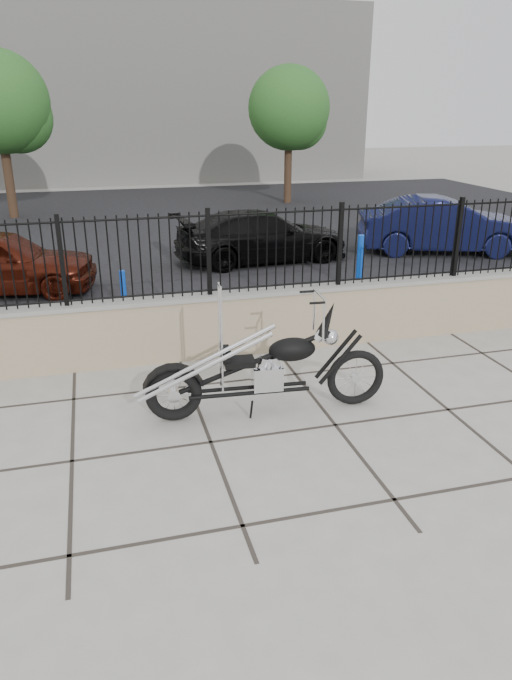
{
  "coord_description": "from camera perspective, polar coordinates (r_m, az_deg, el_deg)",
  "views": [
    {
      "loc": [
        -2.54,
        -5.84,
        3.54
      ],
      "look_at": [
        -0.75,
        0.84,
        0.84
      ],
      "focal_mm": 32.0,
      "sensor_mm": 36.0,
      "label": 1
    }
  ],
  "objects": [
    {
      "name": "ground_plane",
      "position": [
        7.29,
        7.49,
        -7.96
      ],
      "size": [
        90.0,
        90.0,
        0.0
      ],
      "primitive_type": "plane",
      "color": "#99968E",
      "rests_on": "ground"
    },
    {
      "name": "car_blue",
      "position": [
        16.25,
        17.21,
        10.26
      ],
      "size": [
        4.43,
        2.7,
        1.38
      ],
      "primitive_type": "imported",
      "rotation": [
        0.0,
        0.0,
        1.25
      ],
      "color": "#0F1237",
      "rests_on": "parking_lot"
    },
    {
      "name": "car_black",
      "position": [
        14.66,
        0.57,
        9.74
      ],
      "size": [
        4.29,
        2.05,
        1.21
      ],
      "primitive_type": "imported",
      "rotation": [
        0.0,
        0.0,
        1.66
      ],
      "color": "black",
      "rests_on": "parking_lot"
    },
    {
      "name": "parking_lot",
      "position": [
        18.85,
        -7.1,
        10.31
      ],
      "size": [
        30.0,
        30.0,
        0.0
      ],
      "primitive_type": "plane",
      "color": "black",
      "rests_on": "ground"
    },
    {
      "name": "tree_right",
      "position": [
        23.79,
        3.14,
        21.29
      ],
      "size": [
        3.0,
        3.0,
        5.07
      ],
      "rotation": [
        0.0,
        0.0,
        -0.05
      ],
      "color": "#382619",
      "rests_on": "ground_plane"
    },
    {
      "name": "iron_fence",
      "position": [
        8.94,
        1.9,
        8.5
      ],
      "size": [
        14.0,
        0.08,
        1.2
      ],
      "primitive_type": "cube",
      "color": "black",
      "rests_on": "retaining_wall"
    },
    {
      "name": "background_building",
      "position": [
        32.44,
        -11.32,
        21.73
      ],
      "size": [
        22.0,
        6.0,
        8.0
      ],
      "primitive_type": "cube",
      "color": "beige",
      "rests_on": "ground_plane"
    },
    {
      "name": "retaining_wall",
      "position": [
        9.24,
        1.82,
        1.95
      ],
      "size": [
        14.0,
        0.36,
        0.96
      ],
      "primitive_type": "cube",
      "color": "gray",
      "rests_on": "ground_plane"
    },
    {
      "name": "chopper_motorcycle",
      "position": [
        7.15,
        0.62,
        -0.84
      ],
      "size": [
        2.84,
        0.71,
        1.69
      ],
      "primitive_type": null,
      "rotation": [
        0.0,
        0.0,
        -0.08
      ],
      "color": "black",
      "rests_on": "ground_plane"
    },
    {
      "name": "bollard_a",
      "position": [
        10.88,
        -12.34,
        4.2
      ],
      "size": [
        0.13,
        0.13,
        0.86
      ],
      "primitive_type": "cylinder",
      "rotation": [
        0.0,
        0.0,
        0.33
      ],
      "color": "blue",
      "rests_on": "ground_plane"
    },
    {
      "name": "bollard_b",
      "position": [
        12.38,
        9.76,
        7.12
      ],
      "size": [
        0.15,
        0.15,
        1.14
      ],
      "primitive_type": "cylinder",
      "rotation": [
        0.0,
        0.0,
        -0.14
      ],
      "color": "blue",
      "rests_on": "ground_plane"
    }
  ]
}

